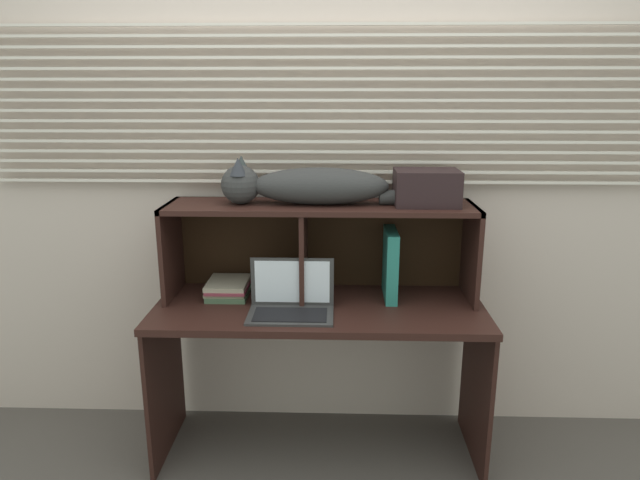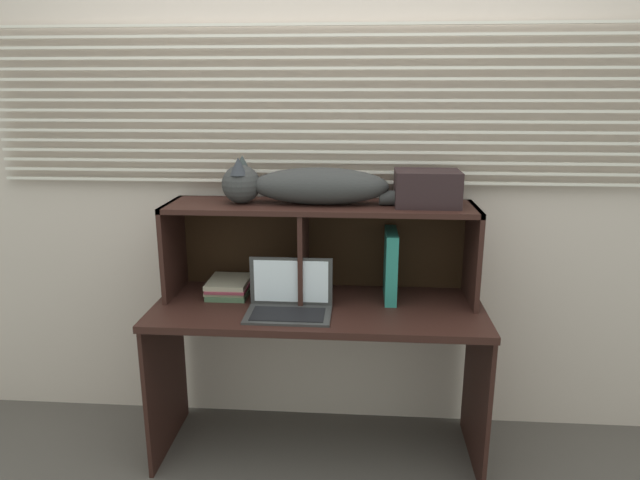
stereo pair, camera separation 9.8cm
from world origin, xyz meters
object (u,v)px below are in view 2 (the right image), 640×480
(laptop, at_px, (289,302))
(book_stack, at_px, (229,287))
(binder_upright, at_px, (390,265))
(storage_box, at_px, (427,188))
(cat, at_px, (307,186))

(laptop, relative_size, book_stack, 1.57)
(laptop, xyz_separation_m, binder_upright, (0.42, 0.20, 0.10))
(storage_box, bearing_deg, binder_upright, 180.00)
(cat, distance_m, laptop, 0.49)
(laptop, relative_size, binder_upright, 1.14)
(cat, relative_size, book_stack, 4.34)
(book_stack, bearing_deg, binder_upright, 0.23)
(storage_box, bearing_deg, cat, 180.00)
(binder_upright, xyz_separation_m, storage_box, (0.14, 0.00, 0.34))
(book_stack, distance_m, storage_box, 0.97)
(binder_upright, bearing_deg, book_stack, -179.77)
(cat, height_order, laptop, cat)
(laptop, bearing_deg, book_stack, 146.76)
(laptop, bearing_deg, storage_box, 19.43)
(laptop, bearing_deg, cat, 74.12)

